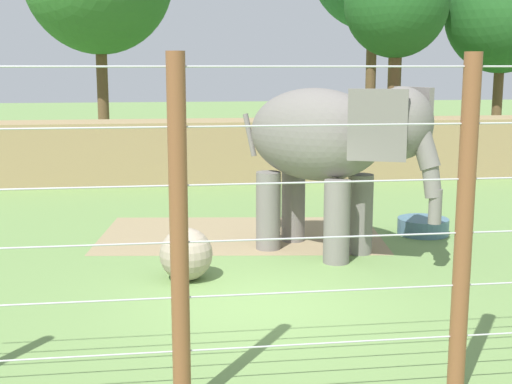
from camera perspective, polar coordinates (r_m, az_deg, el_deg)
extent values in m
plane|color=#6B8E4C|center=(10.92, 0.64, -9.08)|extent=(120.00, 120.00, 0.00)
cube|color=#937F5B|center=(15.16, -1.26, -3.49)|extent=(6.39, 4.16, 0.01)
cube|color=#997F56|center=(22.01, -3.79, 3.38)|extent=(36.00, 1.80, 1.93)
cylinder|color=slate|center=(13.67, 8.54, -1.80)|extent=(0.49, 0.49, 1.56)
cylinder|color=slate|center=(12.95, 6.64, -2.44)|extent=(0.49, 0.49, 1.56)
cylinder|color=slate|center=(14.51, 3.07, -0.99)|extent=(0.49, 0.49, 1.56)
cylinder|color=slate|center=(13.83, 1.02, -1.54)|extent=(0.49, 0.49, 1.56)
ellipsoid|color=slate|center=(13.49, 4.85, 4.73)|extent=(3.13, 3.17, 1.78)
ellipsoid|color=slate|center=(12.55, 11.84, 5.56)|extent=(1.65, 1.64, 1.29)
cube|color=slate|center=(13.20, 12.71, 5.75)|extent=(0.43, 0.98, 1.23)
cube|color=slate|center=(12.01, 9.92, 5.41)|extent=(0.98, 0.46, 1.23)
cylinder|color=slate|center=(12.39, 13.74, 3.28)|extent=(0.63, 0.64, 0.70)
cylinder|color=slate|center=(12.41, 14.20, 0.98)|extent=(0.48, 0.49, 0.65)
cylinder|color=slate|center=(12.45, 14.48, -1.15)|extent=(0.32, 0.32, 0.61)
cylinder|color=slate|center=(14.45, -0.52, 4.69)|extent=(0.31, 0.32, 0.89)
sphere|color=gray|center=(11.97, -5.75, -5.09)|extent=(0.91, 0.91, 0.91)
cylinder|color=brown|center=(7.13, -6.32, -3.90)|extent=(0.19, 0.19, 3.77)
cylinder|color=brown|center=(7.82, 16.68, -3.01)|extent=(0.19, 0.19, 3.77)
cylinder|color=#B7B7BC|center=(7.67, 4.31, -12.34)|extent=(10.25, 0.02, 0.02)
cylinder|color=#B7B7BC|center=(7.46, 4.37, -8.17)|extent=(10.25, 0.02, 0.02)
cylinder|color=#B7B7BC|center=(7.30, 4.44, -3.78)|extent=(10.25, 0.02, 0.02)
cylinder|color=#B7B7BC|center=(7.18, 4.50, 0.78)|extent=(10.25, 0.02, 0.02)
cylinder|color=#B7B7BC|center=(7.10, 4.57, 5.47)|extent=(10.25, 0.02, 0.02)
cylinder|color=#B7B7BC|center=(7.08, 4.64, 10.22)|extent=(10.25, 0.02, 0.02)
cylinder|color=slate|center=(15.59, 13.53, -2.75)|extent=(1.10, 1.10, 0.35)
cylinder|color=#38607A|center=(15.56, 13.55, -2.23)|extent=(1.01, 1.01, 0.02)
cylinder|color=brown|center=(30.74, 9.37, 8.69)|extent=(0.44, 0.44, 5.60)
cylinder|color=brown|center=(26.09, 11.15, 6.86)|extent=(0.44, 0.44, 4.25)
ellipsoid|color=#1E511E|center=(26.13, 11.45, 14.99)|extent=(3.72, 3.72, 3.91)
cylinder|color=brown|center=(31.35, 11.36, 7.76)|extent=(0.44, 0.44, 4.62)
ellipsoid|color=#1E511E|center=(31.44, 11.63, 15.19)|extent=(4.15, 4.15, 4.35)
cylinder|color=brown|center=(28.41, -12.43, 7.45)|extent=(0.44, 0.44, 4.61)
cylinder|color=brown|center=(33.24, 19.15, 6.79)|extent=(0.44, 0.44, 3.77)
ellipsoid|color=#235B23|center=(33.27, 19.57, 13.69)|extent=(5.00, 5.00, 5.25)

